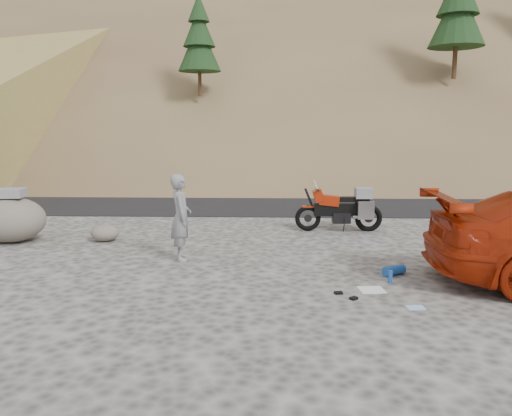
% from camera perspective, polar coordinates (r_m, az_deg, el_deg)
% --- Properties ---
extents(ground, '(140.00, 140.00, 0.00)m').
position_cam_1_polar(ground, '(10.12, 5.19, -6.74)').
color(ground, '#3F3C3A').
rests_on(ground, ground).
extents(road, '(120.00, 7.00, 0.05)m').
position_cam_1_polar(road, '(18.93, 3.68, 0.80)').
color(road, black).
rests_on(road, ground).
extents(hillside, '(120.00, 73.00, 46.72)m').
position_cam_1_polar(hillside, '(51.26, 2.66, 18.58)').
color(hillside, brown).
rests_on(hillside, ground).
extents(motorcycle, '(2.36, 0.70, 1.40)m').
position_cam_1_polar(motorcycle, '(13.59, 9.90, -0.13)').
color(motorcycle, black).
rests_on(motorcycle, ground).
extents(man, '(0.57, 0.74, 1.82)m').
position_cam_1_polar(man, '(10.77, -8.46, -5.82)').
color(man, gray).
rests_on(man, ground).
extents(boulder, '(1.78, 1.54, 1.28)m').
position_cam_1_polar(boulder, '(13.54, -26.28, -1.14)').
color(boulder, '#59534C').
rests_on(boulder, ground).
extents(small_rock, '(0.78, 0.72, 0.41)m').
position_cam_1_polar(small_rock, '(12.83, -16.88, -2.73)').
color(small_rock, '#59534C').
rests_on(small_rock, ground).
extents(gear_white_cloth, '(0.46, 0.42, 0.01)m').
position_cam_1_polar(gear_white_cloth, '(8.94, 13.06, -9.09)').
color(gear_white_cloth, white).
rests_on(gear_white_cloth, ground).
extents(gear_blue_mat, '(0.48, 0.39, 0.18)m').
position_cam_1_polar(gear_blue_mat, '(9.89, 15.49, -6.88)').
color(gear_blue_mat, '#1B4DA2').
rests_on(gear_blue_mat, ground).
extents(gear_bottle, '(0.11, 0.11, 0.23)m').
position_cam_1_polar(gear_bottle, '(9.39, 15.09, -7.59)').
color(gear_bottle, '#1B4DA2').
rests_on(gear_bottle, ground).
extents(gear_glove_a, '(0.15, 0.12, 0.04)m').
position_cam_1_polar(gear_glove_a, '(8.64, 9.40, -9.54)').
color(gear_glove_a, black).
rests_on(gear_glove_a, ground).
extents(gear_glove_b, '(0.15, 0.15, 0.04)m').
position_cam_1_polar(gear_glove_b, '(8.42, 11.11, -10.09)').
color(gear_glove_b, black).
rests_on(gear_glove_b, ground).
extents(gear_blue_cloth, '(0.29, 0.23, 0.01)m').
position_cam_1_polar(gear_blue_cloth, '(8.29, 17.78, -10.79)').
color(gear_blue_cloth, '#97B9E9').
rests_on(gear_blue_cloth, ground).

